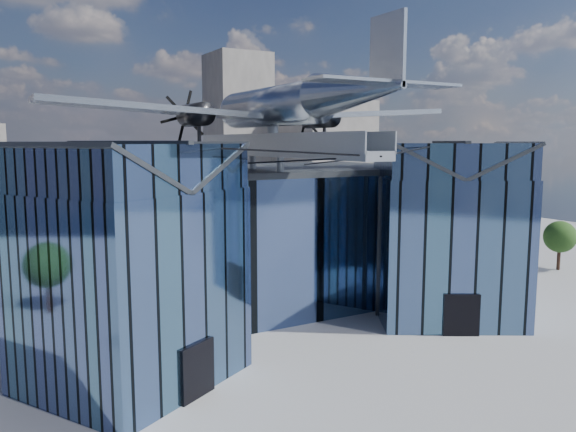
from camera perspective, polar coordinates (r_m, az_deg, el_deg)
ground_plane at (r=34.89m, az=1.65°, el=-12.19°), size 120.00×120.00×0.00m
museum at (r=38.45m, az=-2.79°, el=-1.80°), size 32.88×24.50×17.60m
bg_towers at (r=80.76m, az=-16.27°, el=6.01°), size 77.00×24.50×26.00m
tree_plaza_e at (r=57.32m, az=25.91°, el=-1.92°), size 2.96×2.96×4.57m
tree_side_e at (r=57.90m, az=13.28°, el=-0.57°), size 4.64×4.64×5.60m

